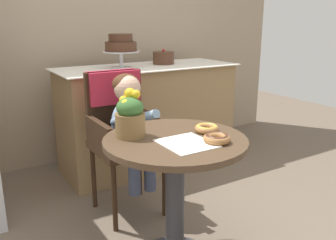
{
  "coord_description": "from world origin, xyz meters",
  "views": [
    {
      "loc": [
        -0.93,
        -1.44,
        1.29
      ],
      "look_at": [
        0.05,
        0.15,
        0.77
      ],
      "focal_mm": 38.81,
      "sensor_mm": 36.0,
      "label": 1
    }
  ],
  "objects": [
    {
      "name": "flower_vase",
      "position": [
        -0.18,
        0.14,
        0.83
      ],
      "size": [
        0.15,
        0.15,
        0.24
      ],
      "color": "brown",
      "rests_on": "cafe_table"
    },
    {
      "name": "donut_mid",
      "position": [
        0.13,
        -0.16,
        0.74
      ],
      "size": [
        0.13,
        0.13,
        0.04
      ],
      "color": "#AD7542",
      "rests_on": "cafe_table"
    },
    {
      "name": "donut_front",
      "position": [
        0.2,
        -0.0,
        0.74
      ],
      "size": [
        0.13,
        0.13,
        0.04
      ],
      "color": "#AD7542",
      "rests_on": "cafe_table"
    },
    {
      "name": "tiered_cake_stand",
      "position": [
        0.31,
        1.3,
        1.08
      ],
      "size": [
        0.3,
        0.3,
        0.27
      ],
      "color": "silver",
      "rests_on": "display_counter"
    },
    {
      "name": "seated_child",
      "position": [
        0.03,
        0.58,
        0.68
      ],
      "size": [
        0.27,
        0.32,
        0.73
      ],
      "color": "#8CADCC",
      "rests_on": "ground"
    },
    {
      "name": "wicker_chair",
      "position": [
        0.03,
        0.74,
        0.64
      ],
      "size": [
        0.42,
        0.45,
        0.95
      ],
      "rotation": [
        0.0,
        0.0,
        -0.1
      ],
      "color": "#332114",
      "rests_on": "ground"
    },
    {
      "name": "back_wall",
      "position": [
        0.0,
        1.85,
        1.35
      ],
      "size": [
        4.8,
        0.1,
        2.7
      ],
      "primitive_type": "cube",
      "color": "tan",
      "rests_on": "ground"
    },
    {
      "name": "cafe_table",
      "position": [
        0.0,
        0.0,
        0.51
      ],
      "size": [
        0.72,
        0.72,
        0.72
      ],
      "color": "#4C3826",
      "rests_on": "ground"
    },
    {
      "name": "paper_napkin",
      "position": [
        -0.0,
        -0.1,
        0.72
      ],
      "size": [
        0.23,
        0.25,
        0.0
      ],
      "primitive_type": "cube",
      "rotation": [
        0.0,
        0.0,
        -0.0
      ],
      "color": "white",
      "rests_on": "cafe_table"
    },
    {
      "name": "display_counter",
      "position": [
        0.55,
        1.3,
        0.45
      ],
      "size": [
        1.56,
        0.62,
        0.9
      ],
      "color": "#93754C",
      "rests_on": "ground"
    },
    {
      "name": "round_layer_cake",
      "position": [
        0.74,
        1.35,
        0.96
      ],
      "size": [
        0.19,
        0.19,
        0.13
      ],
      "color": "#4C2D1E",
      "rests_on": "display_counter"
    }
  ]
}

